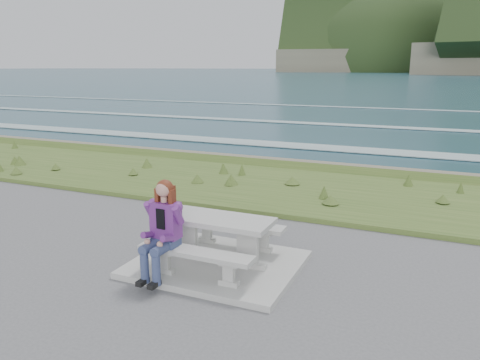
% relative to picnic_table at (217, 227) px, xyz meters
% --- Properties ---
extents(concrete_slab, '(2.60, 2.10, 0.10)m').
position_rel_picnic_table_xyz_m(concrete_slab, '(-0.00, 0.00, -0.63)').
color(concrete_slab, '#ABABA6').
rests_on(concrete_slab, ground).
extents(picnic_table, '(1.80, 0.75, 0.75)m').
position_rel_picnic_table_xyz_m(picnic_table, '(0.00, 0.00, 0.00)').
color(picnic_table, '#ABABA6').
rests_on(picnic_table, concrete_slab).
extents(bench_landward, '(1.80, 0.35, 0.45)m').
position_rel_picnic_table_xyz_m(bench_landward, '(0.00, -0.70, -0.23)').
color(bench_landward, '#ABABA6').
rests_on(bench_landward, concrete_slab).
extents(bench_seaward, '(1.80, 0.35, 0.45)m').
position_rel_picnic_table_xyz_m(bench_seaward, '(0.00, 0.70, -0.23)').
color(bench_seaward, '#ABABA6').
rests_on(bench_seaward, concrete_slab).
extents(grass_verge, '(160.00, 4.50, 0.22)m').
position_rel_picnic_table_xyz_m(grass_verge, '(-0.00, 5.00, -0.68)').
color(grass_verge, '#36541F').
rests_on(grass_verge, ground).
extents(shore_drop, '(160.00, 0.80, 2.20)m').
position_rel_picnic_table_xyz_m(shore_drop, '(-0.00, 7.90, -0.68)').
color(shore_drop, '#615948').
rests_on(shore_drop, ground).
extents(ocean, '(1600.00, 1600.00, 0.09)m').
position_rel_picnic_table_xyz_m(ocean, '(-0.00, 25.09, -2.42)').
color(ocean, '#1D4352').
rests_on(ocean, ground).
extents(seated_woman, '(0.44, 0.75, 1.46)m').
position_rel_picnic_table_xyz_m(seated_woman, '(-0.51, -0.84, -0.04)').
color(seated_woman, navy).
rests_on(seated_woman, concrete_slab).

